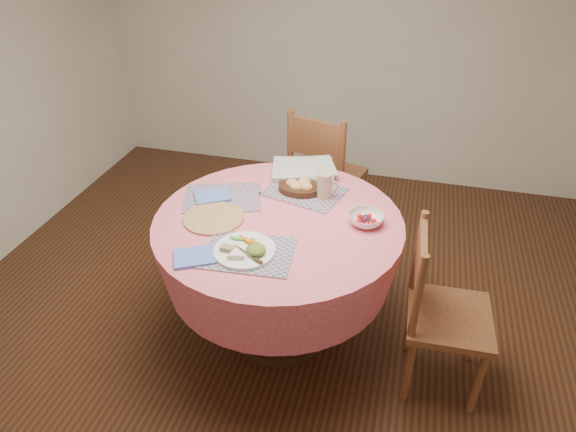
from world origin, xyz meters
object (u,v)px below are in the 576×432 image
wicker_trivet (214,218)px  dinner_plate (245,250)px  chair_back (324,173)px  latte_mug (325,185)px  dining_table (279,251)px  chair_right (440,309)px  fruit_bowl (366,219)px  bread_bowl (300,186)px

wicker_trivet → dinner_plate: size_ratio=1.07×
chair_back → latte_mug: 0.80m
dining_table → chair_right: 0.84m
wicker_trivet → latte_mug: size_ratio=2.21×
dinner_plate → latte_mug: latte_mug is taller
chair_right → wicker_trivet: size_ratio=2.94×
chair_right → fruit_bowl: (-0.40, 0.20, 0.32)m
chair_back → wicker_trivet: size_ratio=3.20×
dinner_plate → latte_mug: 0.63m
bread_bowl → fruit_bowl: 0.44m
dining_table → bread_bowl: (0.04, 0.29, 0.23)m
bread_bowl → fruit_bowl: bread_bowl is taller
bread_bowl → latte_mug: latte_mug is taller
wicker_trivet → bread_bowl: bearing=46.4°
chair_back → chair_right: bearing=139.3°
fruit_bowl → wicker_trivet: bearing=-168.6°
dining_table → dinner_plate: bearing=-102.5°
chair_right → fruit_bowl: chair_right is taller
dining_table → chair_back: size_ratio=1.29×
dining_table → bread_bowl: bread_bowl is taller
wicker_trivet → dining_table: bearing=13.7°
dining_table → chair_right: (0.82, -0.12, -0.10)m
latte_mug → dinner_plate: bearing=-113.1°
chair_back → wicker_trivet: (-0.35, -1.07, 0.26)m
dining_table → bread_bowl: bearing=82.5°
dinner_plate → bread_bowl: bread_bowl is taller
chair_right → latte_mug: latte_mug is taller
chair_back → bread_bowl: 0.76m
dining_table → wicker_trivet: (-0.31, -0.08, 0.20)m
chair_right → bread_bowl: (-0.78, 0.41, 0.32)m
fruit_bowl → latte_mug: bearing=140.6°
chair_right → wicker_trivet: bearing=85.6°
latte_mug → fruit_bowl: 0.32m
dining_table → chair_right: size_ratio=1.41×
chair_right → bread_bowl: bearing=60.1°
chair_back → latte_mug: bearing=115.3°
bread_bowl → fruit_bowl: (0.38, -0.22, -0.01)m
fruit_bowl → chair_right: bearing=-26.2°
dinner_plate → chair_right: bearing=11.4°
dining_table → chair_back: bearing=87.8°
dining_table → chair_right: chair_right is taller
chair_right → chair_back: size_ratio=0.92×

